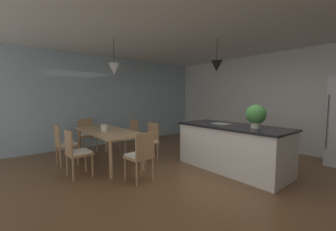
{
  "coord_description": "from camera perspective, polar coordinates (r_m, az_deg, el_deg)",
  "views": [
    {
      "loc": [
        2.26,
        -2.84,
        1.47
      ],
      "look_at": [
        -1.18,
        -0.04,
        1.08
      ],
      "focal_mm": 22.57,
      "sensor_mm": 36.0,
      "label": 1
    }
  ],
  "objects": [
    {
      "name": "ground_plane",
      "position": [
        3.93,
        11.88,
        -17.38
      ],
      "size": [
        10.0,
        8.4,
        0.04
      ],
      "primitive_type": "cube",
      "color": "brown"
    },
    {
      "name": "ceiling_slab",
      "position": [
        3.86,
        12.7,
        24.47
      ],
      "size": [
        10.0,
        8.4,
        0.12
      ],
      "primitive_type": "cube",
      "color": "silver"
    },
    {
      "name": "wall_back_kitchen",
      "position": [
        6.51,
        30.5,
        3.28
      ],
      "size": [
        10.0,
        0.12,
        2.7
      ],
      "primitive_type": "cube",
      "color": "silver",
      "rests_on": "ground_plane"
    },
    {
      "name": "window_wall_left_glazing",
      "position": [
        6.93,
        -15.03,
        3.86
      ],
      "size": [
        0.06,
        8.4,
        2.7
      ],
      "primitive_type": "cube",
      "color": "#9EB7C6",
      "rests_on": "ground_plane"
    },
    {
      "name": "dining_table",
      "position": [
        4.88,
        -15.98,
        -4.66
      ],
      "size": [
        1.98,
        0.84,
        0.73
      ],
      "color": "tan",
      "rests_on": "ground_plane"
    },
    {
      "name": "chair_near_right",
      "position": [
        4.24,
        -23.47,
        -8.96
      ],
      "size": [
        0.41,
        0.41,
        0.87
      ],
      "color": "#A87F56",
      "rests_on": "ground_plane"
    },
    {
      "name": "chair_far_left",
      "position": [
        5.65,
        -10.3,
        -5.21
      ],
      "size": [
        0.4,
        0.4,
        0.87
      ],
      "color": "#A87F56",
      "rests_on": "ground_plane"
    },
    {
      "name": "chair_window_end",
      "position": [
        6.17,
        -20.94,
        -4.6
      ],
      "size": [
        0.41,
        0.41,
        0.87
      ],
      "color": "#A87F56",
      "rests_on": "ground_plane"
    },
    {
      "name": "chair_kitchen_end",
      "position": [
        3.73,
        -7.43,
        -10.47
      ],
      "size": [
        0.43,
        0.43,
        0.87
      ],
      "color": "#A87F56",
      "rests_on": "ground_plane"
    },
    {
      "name": "chair_near_left",
      "position": [
        5.09,
        -26.22,
        -6.77
      ],
      "size": [
        0.4,
        0.4,
        0.87
      ],
      "color": "#A87F56",
      "rests_on": "ground_plane"
    },
    {
      "name": "chair_far_right",
      "position": [
        4.9,
        -5.24,
        -6.71
      ],
      "size": [
        0.42,
        0.42,
        0.87
      ],
      "color": "#A87F56",
      "rests_on": "ground_plane"
    },
    {
      "name": "kitchen_island",
      "position": [
        4.51,
        16.9,
        -8.1
      ],
      "size": [
        2.19,
        0.97,
        0.91
      ],
      "color": "white",
      "rests_on": "ground_plane"
    },
    {
      "name": "pendant_over_table",
      "position": [
        4.78,
        -14.32,
        12.08
      ],
      "size": [
        0.25,
        0.25,
        0.76
      ],
      "color": "black"
    },
    {
      "name": "pendant_over_island_main",
      "position": [
        4.69,
        13.01,
        12.86
      ],
      "size": [
        0.23,
        0.23,
        0.7
      ],
      "color": "black"
    },
    {
      "name": "potted_plant_on_island",
      "position": [
        4.16,
        22.66,
        0.12
      ],
      "size": [
        0.36,
        0.36,
        0.43
      ],
      "color": "beige",
      "rests_on": "kitchen_island"
    },
    {
      "name": "vase_on_dining_table",
      "position": [
        4.76,
        -16.84,
        -3.17
      ],
      "size": [
        0.14,
        0.14,
        0.15
      ],
      "color": "silver",
      "rests_on": "dining_table"
    }
  ]
}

